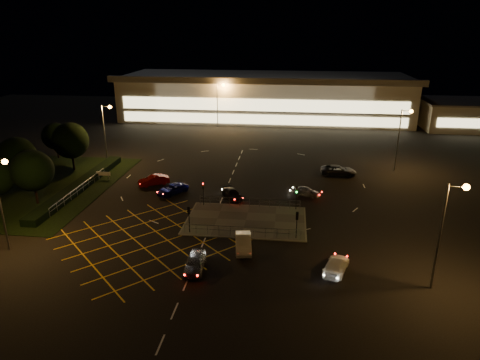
# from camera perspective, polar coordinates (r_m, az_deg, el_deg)

# --- Properties ---
(ground) EXTENTS (180.00, 180.00, 0.00)m
(ground) POSITION_cam_1_polar(r_m,az_deg,el_deg) (53.91, -1.10, -4.46)
(ground) COLOR black
(ground) RESTS_ON ground
(pedestrian_island) EXTENTS (14.00, 9.00, 0.12)m
(pedestrian_island) POSITION_cam_1_polar(r_m,az_deg,el_deg) (51.86, 0.80, -5.41)
(pedestrian_island) COLOR #4C4944
(pedestrian_island) RESTS_ON ground
(grass_verge) EXTENTS (18.00, 30.00, 0.08)m
(grass_verge) POSITION_cam_1_polar(r_m,az_deg,el_deg) (68.53, -24.21, -0.84)
(grass_verge) COLOR black
(grass_verge) RESTS_ON ground
(hedge) EXTENTS (2.00, 26.00, 1.00)m
(hedge) POSITION_cam_1_polar(r_m,az_deg,el_deg) (65.97, -20.54, -0.67)
(hedge) COLOR black
(hedge) RESTS_ON ground
(supermarket) EXTENTS (72.00, 26.50, 10.50)m
(supermarket) POSITION_cam_1_polar(r_m,az_deg,el_deg) (112.11, 3.34, 11.11)
(supermarket) COLOR beige
(supermarket) RESTS_ON ground
(retail_unit_a) EXTENTS (18.80, 14.80, 6.35)m
(retail_unit_a) POSITION_cam_1_polar(r_m,az_deg,el_deg) (111.45, 27.58, 7.78)
(retail_unit_a) COLOR beige
(retail_unit_a) RESTS_ON ground
(streetlight_sw) EXTENTS (1.78, 0.56, 10.03)m
(streetlight_sw) POSITION_cam_1_polar(r_m,az_deg,el_deg) (48.97, -29.19, -1.37)
(streetlight_sw) COLOR slate
(streetlight_sw) RESTS_ON ground
(streetlight_se) EXTENTS (1.78, 0.56, 10.03)m
(streetlight_se) POSITION_cam_1_polar(r_m,az_deg,el_deg) (40.34, 25.95, -5.05)
(streetlight_se) COLOR slate
(streetlight_se) RESTS_ON ground
(streetlight_nw) EXTENTS (1.78, 0.56, 10.03)m
(streetlight_nw) POSITION_cam_1_polar(r_m,az_deg,el_deg) (74.94, -17.41, 6.88)
(streetlight_nw) COLOR slate
(streetlight_nw) RESTS_ON ground
(streetlight_ne) EXTENTS (1.78, 0.56, 10.03)m
(streetlight_ne) POSITION_cam_1_polar(r_m,az_deg,el_deg) (72.56, 20.81, 6.10)
(streetlight_ne) COLOR slate
(streetlight_ne) RESTS_ON ground
(streetlight_far_left) EXTENTS (1.78, 0.56, 10.03)m
(streetlight_far_left) POSITION_cam_1_polar(r_m,az_deg,el_deg) (99.29, -2.80, 10.73)
(streetlight_far_left) COLOR slate
(streetlight_far_left) RESTS_ON ground
(streetlight_far_right) EXTENTS (1.78, 0.56, 10.03)m
(streetlight_far_right) POSITION_cam_1_polar(r_m,az_deg,el_deg) (102.62, 20.37, 9.84)
(streetlight_far_right) COLOR slate
(streetlight_far_right) RESTS_ON ground
(signal_sw) EXTENTS (0.28, 0.30, 3.15)m
(signal_sw) POSITION_cam_1_polar(r_m,az_deg,el_deg) (48.28, -6.82, -4.53)
(signal_sw) COLOR black
(signal_sw) RESTS_ON pedestrian_island
(signal_se) EXTENTS (0.28, 0.30, 3.15)m
(signal_se) POSITION_cam_1_polar(r_m,az_deg,el_deg) (47.04, 7.60, -5.25)
(signal_se) COLOR black
(signal_se) RESTS_ON pedestrian_island
(signal_nw) EXTENTS (0.28, 0.30, 3.15)m
(signal_nw) POSITION_cam_1_polar(r_m,az_deg,el_deg) (55.47, -4.92, -1.17)
(signal_nw) COLOR black
(signal_nw) RESTS_ON pedestrian_island
(signal_ne) EXTENTS (0.28, 0.30, 3.15)m
(signal_ne) POSITION_cam_1_polar(r_m,az_deg,el_deg) (54.39, 7.56, -1.71)
(signal_ne) COLOR black
(signal_ne) RESTS_ON pedestrian_island
(tree_b) EXTENTS (5.40, 5.40, 7.35)m
(tree_b) POSITION_cam_1_polar(r_m,az_deg,el_deg) (69.35, -27.59, 2.88)
(tree_b) COLOR black
(tree_b) RESTS_ON ground
(tree_c) EXTENTS (5.76, 5.76, 7.84)m
(tree_c) POSITION_cam_1_polar(r_m,az_deg,el_deg) (73.77, -21.67, 4.90)
(tree_c) COLOR black
(tree_c) RESTS_ON ground
(tree_d) EXTENTS (4.68, 4.68, 6.37)m
(tree_d) POSITION_cam_1_polar(r_m,az_deg,el_deg) (81.96, -23.38, 5.38)
(tree_d) COLOR black
(tree_d) RESTS_ON ground
(tree_e) EXTENTS (5.40, 5.40, 7.35)m
(tree_e) POSITION_cam_1_polar(r_m,az_deg,el_deg) (61.31, -25.97, 1.15)
(tree_e) COLOR black
(tree_e) RESTS_ON ground
(car_near_silver) EXTENTS (2.00, 4.55, 1.52)m
(car_near_silver) POSITION_cam_1_polar(r_m,az_deg,el_deg) (42.03, -6.04, -10.90)
(car_near_silver) COLOR #A2A5A9
(car_near_silver) RESTS_ON ground
(car_queue_white) EXTENTS (2.26, 4.78, 1.52)m
(car_queue_white) POSITION_cam_1_polar(r_m,az_deg,el_deg) (45.29, 0.46, -8.38)
(car_queue_white) COLOR silver
(car_queue_white) RESTS_ON ground
(car_left_blue) EXTENTS (4.51, 5.19, 1.33)m
(car_left_blue) POSITION_cam_1_polar(r_m,az_deg,el_deg) (60.66, -9.06, -1.20)
(car_left_blue) COLOR #0E0D52
(car_left_blue) RESTS_ON ground
(car_far_dkgrey) EXTENTS (3.72, 4.51, 1.23)m
(car_far_dkgrey) POSITION_cam_1_polar(r_m,az_deg,el_deg) (58.32, -1.05, -1.87)
(car_far_dkgrey) COLOR black
(car_far_dkgrey) RESTS_ON ground
(car_right_silver) EXTENTS (4.09, 2.71, 1.29)m
(car_right_silver) POSITION_cam_1_polar(r_m,az_deg,el_deg) (59.86, 8.77, -1.50)
(car_right_silver) COLOR silver
(car_right_silver) RESTS_ON ground
(car_circ_red) EXTENTS (4.70, 3.71, 1.50)m
(car_circ_red) POSITION_cam_1_polar(r_m,az_deg,el_deg) (64.37, -11.44, -0.03)
(car_circ_red) COLOR maroon
(car_circ_red) RESTS_ON ground
(car_east_grey) EXTENTS (5.56, 2.66, 1.53)m
(car_east_grey) POSITION_cam_1_polar(r_m,az_deg,el_deg) (69.12, 12.99, 1.25)
(car_east_grey) COLOR black
(car_east_grey) RESTS_ON ground
(car_approach_white) EXTENTS (3.22, 4.95, 1.33)m
(car_approach_white) POSITION_cam_1_polar(r_m,az_deg,el_deg) (42.57, 12.69, -11.04)
(car_approach_white) COLOR white
(car_approach_white) RESTS_ON ground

